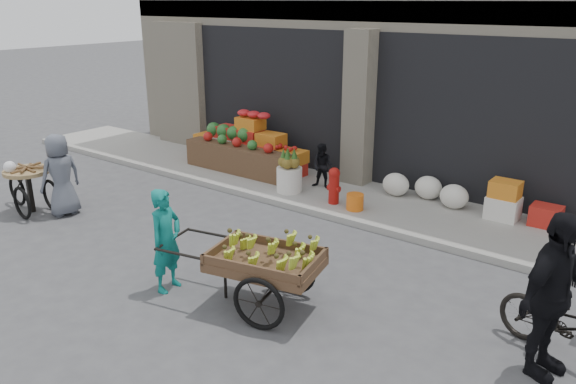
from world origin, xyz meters
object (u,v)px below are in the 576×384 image
Objects in this scene: banana_cart at (262,257)px; seated_person at (322,166)px; orange_bucket at (355,202)px; vendor_grey at (60,175)px; fire_hydrant at (334,184)px; tricycle_cart at (29,183)px; bicycle at (573,325)px; vendor_woman at (166,240)px; pineapple_bin at (289,180)px; cyclist at (551,296)px.

seated_person is at bearing 101.94° from banana_cart.
orange_bucket is 5.45m from vendor_grey.
orange_bucket is 0.34× the size of seated_person.
vendor_grey is (-3.87, -3.27, 0.27)m from fire_hydrant.
bicycle is at bearing 10.57° from tricycle_cart.
bicycle is at bearing 100.28° from vendor_grey.
banana_cart is 1.71× the size of vendor_woman.
vendor_woman is 5.06m from bicycle.
pineapple_bin reaches higher than orange_bucket.
cyclist is (-0.20, -0.40, 0.47)m from bicycle.
fire_hydrant is 5.07m from vendor_grey.
vendor_woman is 0.79× the size of cyclist.
banana_cart reaches higher than pineapple_bin.
cyclist reaches higher than vendor_grey.
orange_bucket is 4.83m from bicycle.
fire_hydrant is at bearing 174.29° from orange_bucket.
cyclist is (5.18, -3.51, 0.34)m from seated_person.
fire_hydrant is 0.46× the size of vendor_grey.
tricycle_cart is 0.84× the size of bicycle.
seated_person reaches higher than banana_cart.
vendor_woman is 1.01× the size of tricycle_cart.
pineapple_bin is 6.30m from bicycle.
bicycle reaches higher than fire_hydrant.
vendor_woman is at bearing 83.50° from vendor_grey.
banana_cart is 5.11m from vendor_grey.
bicycle is (9.17, 1.11, -0.11)m from tricycle_cart.
vendor_woman reaches higher than tricycle_cart.
vendor_woman reaches higher than bicycle.
banana_cart is (1.93, -4.27, 0.13)m from seated_person.
fire_hydrant reaches higher than pineapple_bin.
banana_cart reaches higher than bicycle.
pineapple_bin is 4.97m from tricycle_cart.
banana_cart is 3.35m from cyclist.
vendor_woman is at bearing -93.01° from seated_person.
fire_hydrant is 0.41× the size of bicycle.
vendor_grey is (-2.77, -3.32, 0.40)m from pineapple_bin.
fire_hydrant is at bearing -9.34° from vendor_woman.
cyclist is (4.48, -2.86, 0.42)m from fire_hydrant.
tricycle_cart is 0.72m from vendor_grey.
vendor_grey is at bearing -138.95° from seated_person.
seated_person is at bearing 51.74° from tricycle_cart.
vendor_grey is at bearing 110.28° from bicycle.
seated_person reaches higher than pineapple_bin.
tricycle_cart is (-4.49, -3.57, 0.06)m from fire_hydrant.
seated_person is at bearing 74.83° from bicycle.
vendor_woman reaches higher than fire_hydrant.
banana_cart is at bearing 3.17° from tricycle_cart.
pineapple_bin is 1.62× the size of orange_bucket.
fire_hydrant is 5.29m from bicycle.
vendor_woman is (-0.13, -4.02, 0.23)m from fire_hydrant.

